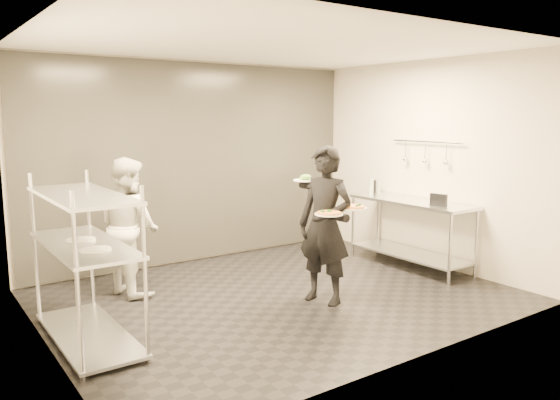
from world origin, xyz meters
TOP-DOWN VIEW (x-y plane):
  - room_shell at (0.00, 1.18)m, footprint 5.00×4.00m
  - pass_rack at (-2.15, -0.00)m, footprint 0.60×1.60m
  - prep_counter at (2.18, 0.00)m, footprint 0.60×1.80m
  - utensil_rail at (2.43, -0.00)m, footprint 0.07×1.20m
  - waiter at (0.30, -0.44)m, footprint 0.60×0.73m
  - chef at (-1.35, 1.10)m, footprint 0.73×0.87m
  - pizza_plate_near at (0.15, -0.68)m, footprint 0.30×0.30m
  - pizza_plate_far at (0.50, -0.66)m, footprint 0.30×0.30m
  - salad_plate at (0.26, -0.13)m, footprint 0.28×0.28m
  - pos_monitor at (2.06, -0.54)m, footprint 0.08×0.23m
  - bottle_green at (2.10, 0.69)m, footprint 0.07×0.07m
  - bottle_clear at (2.36, 0.80)m, footprint 0.05×0.05m
  - bottle_dark at (2.27, 0.80)m, footprint 0.06×0.06m

SIDE VIEW (x-z plane):
  - prep_counter at x=2.18m, z-range 0.17..1.09m
  - pass_rack at x=-2.15m, z-range 0.02..1.52m
  - chef at x=-1.35m, z-range 0.00..1.59m
  - waiter at x=0.30m, z-range 0.00..1.73m
  - pos_monitor at x=2.06m, z-range 0.92..1.08m
  - bottle_clear at x=2.36m, z-range 0.92..1.10m
  - bottle_dark at x=2.27m, z-range 0.92..1.11m
  - bottle_green at x=2.10m, z-range 0.92..1.16m
  - pizza_plate_near at x=0.15m, z-range 1.02..1.08m
  - pizza_plate_far at x=0.50m, z-range 1.05..1.11m
  - salad_plate at x=0.26m, z-range 1.32..1.39m
  - room_shell at x=0.00m, z-range 0.00..2.80m
  - utensil_rail at x=2.43m, z-range 1.39..1.70m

